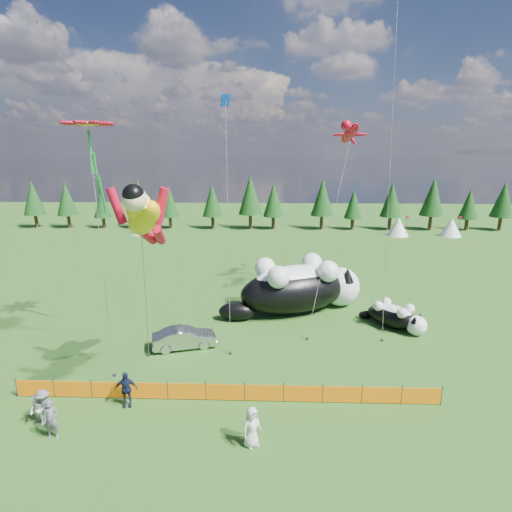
# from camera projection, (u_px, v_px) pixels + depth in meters

# --- Properties ---
(ground) EXTENTS (160.00, 160.00, 0.00)m
(ground) POSITION_uv_depth(u_px,v_px,m) (231.00, 370.00, 23.60)
(ground) COLOR #103409
(ground) RESTS_ON ground
(safety_fence) EXTENTS (22.06, 0.06, 1.10)m
(safety_fence) POSITION_uv_depth(u_px,v_px,m) (225.00, 392.00, 20.57)
(safety_fence) COLOR #262626
(safety_fence) RESTS_ON ground
(tree_line) EXTENTS (90.00, 4.00, 8.00)m
(tree_line) POSITION_uv_depth(u_px,v_px,m) (256.00, 205.00, 66.11)
(tree_line) COLOR black
(tree_line) RESTS_ON ground
(festival_tents) EXTENTS (50.00, 3.20, 2.80)m
(festival_tents) POSITION_uv_depth(u_px,v_px,m) (326.00, 226.00, 61.57)
(festival_tents) COLOR white
(festival_tents) RESTS_ON ground
(cat_large) EXTENTS (11.55, 7.40, 4.37)m
(cat_large) POSITION_uv_depth(u_px,v_px,m) (300.00, 286.00, 31.95)
(cat_large) COLOR black
(cat_large) RESTS_ON ground
(cat_small) EXTENTS (4.21, 4.19, 1.91)m
(cat_small) POSITION_uv_depth(u_px,v_px,m) (395.00, 316.00, 29.07)
(cat_small) COLOR black
(cat_small) RESTS_ON ground
(car) EXTENTS (4.40, 2.56, 1.37)m
(car) POSITION_uv_depth(u_px,v_px,m) (184.00, 338.00, 26.16)
(car) COLOR #B5B5BA
(car) RESTS_ON ground
(spectator_a) EXTENTS (0.75, 0.54, 1.91)m
(spectator_a) POSITION_uv_depth(u_px,v_px,m) (51.00, 419.00, 17.77)
(spectator_a) COLOR #5C5D61
(spectator_a) RESTS_ON ground
(spectator_b) EXTENTS (0.86, 0.71, 1.53)m
(spectator_b) POSITION_uv_depth(u_px,v_px,m) (37.00, 411.00, 18.68)
(spectator_b) COLOR silver
(spectator_b) RESTS_ON ground
(spectator_c) EXTENTS (1.19, 0.75, 1.90)m
(spectator_c) POSITION_uv_depth(u_px,v_px,m) (126.00, 389.00, 20.04)
(spectator_c) COLOR #141A39
(spectator_c) RESTS_ON ground
(spectator_d) EXTENTS (1.24, 0.77, 1.80)m
(spectator_d) POSITION_uv_depth(u_px,v_px,m) (44.00, 407.00, 18.70)
(spectator_d) COLOR #5C5D61
(spectator_d) RESTS_ON ground
(spectator_e) EXTENTS (1.09, 1.05, 1.88)m
(spectator_e) POSITION_uv_depth(u_px,v_px,m) (252.00, 427.00, 17.30)
(spectator_e) COLOR silver
(spectator_e) RESTS_ON ground
(superhero_kite) EXTENTS (5.62, 7.04, 11.87)m
(superhero_kite) POSITION_uv_depth(u_px,v_px,m) (144.00, 218.00, 18.84)
(superhero_kite) COLOR #F3B50C
(superhero_kite) RESTS_ON ground
(gecko_kite) EXTENTS (5.52, 11.86, 16.90)m
(gecko_kite) POSITION_uv_depth(u_px,v_px,m) (350.00, 134.00, 32.44)
(gecko_kite) COLOR #B70924
(gecko_kite) RESTS_ON ground
(flower_kite) EXTENTS (4.12, 5.32, 14.35)m
(flower_kite) POSITION_uv_depth(u_px,v_px,m) (88.00, 127.00, 22.56)
(flower_kite) COLOR #B70924
(flower_kite) RESTS_ON ground
(diamond_kite_a) EXTENTS (1.30, 6.17, 17.10)m
(diamond_kite_a) POSITION_uv_depth(u_px,v_px,m) (226.00, 109.00, 26.93)
(diamond_kite_a) COLOR #0C3DB4
(diamond_kite_a) RESTS_ON ground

